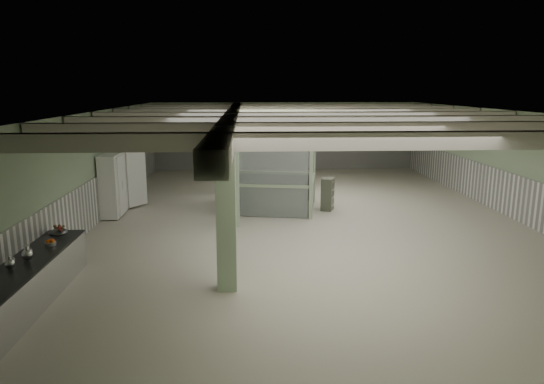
{
  "coord_description": "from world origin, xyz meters",
  "views": [
    {
      "loc": [
        -2.05,
        -16.07,
        4.35
      ],
      "look_at": [
        -1.3,
        -1.93,
        1.3
      ],
      "focal_mm": 32.0,
      "sensor_mm": 36.0,
      "label": 1
    }
  ],
  "objects_px": {
    "prep_counter": "(18,292)",
    "guard_booth": "(269,159)",
    "walkin_cooler": "(117,183)",
    "filing_cabinet": "(328,194)"
  },
  "relations": [
    {
      "from": "prep_counter",
      "to": "guard_booth",
      "type": "xyz_separation_m",
      "value": [
        5.31,
        8.28,
        1.38
      ]
    },
    {
      "from": "prep_counter",
      "to": "guard_booth",
      "type": "relative_size",
      "value": 1.4
    },
    {
      "from": "walkin_cooler",
      "to": "guard_booth",
      "type": "distance_m",
      "value": 5.46
    },
    {
      "from": "prep_counter",
      "to": "guard_booth",
      "type": "height_order",
      "value": "guard_booth"
    },
    {
      "from": "guard_booth",
      "to": "filing_cabinet",
      "type": "xyz_separation_m",
      "value": [
        2.1,
        -0.38,
        -1.25
      ]
    },
    {
      "from": "filing_cabinet",
      "to": "walkin_cooler",
      "type": "bearing_deg",
      "value": -157.66
    },
    {
      "from": "walkin_cooler",
      "to": "filing_cabinet",
      "type": "relative_size",
      "value": 1.97
    },
    {
      "from": "prep_counter",
      "to": "walkin_cooler",
      "type": "bearing_deg",
      "value": 90.61
    },
    {
      "from": "guard_booth",
      "to": "filing_cabinet",
      "type": "bearing_deg",
      "value": -0.41
    },
    {
      "from": "walkin_cooler",
      "to": "guard_booth",
      "type": "bearing_deg",
      "value": 3.85
    }
  ]
}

